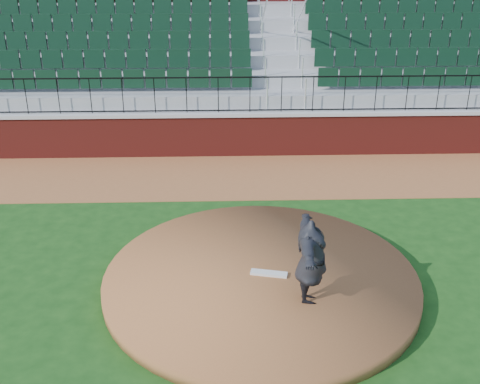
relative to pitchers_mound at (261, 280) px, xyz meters
name	(u,v)px	position (x,y,z in m)	size (l,w,h in m)	color
ground	(242,288)	(-0.35, -0.07, -0.12)	(90.00, 90.00, 0.00)	#154012
warning_track	(236,175)	(-0.35, 5.33, -0.12)	(34.00, 3.20, 0.01)	brown
field_wall	(234,135)	(-0.35, 6.93, 0.47)	(34.00, 0.35, 1.20)	maroon
wall_cap	(234,114)	(-0.35, 6.93, 1.12)	(34.00, 0.45, 0.10)	#B7B7B7
wall_railing	(234,95)	(-0.35, 6.93, 1.67)	(34.00, 0.05, 1.00)	black
seating_stands	(232,57)	(-0.35, 9.65, 2.18)	(34.00, 5.10, 4.60)	gray
concourse_wall	(231,28)	(-0.35, 12.45, 2.62)	(34.00, 0.50, 5.50)	maroon
pitchers_mound	(261,280)	(0.00, 0.00, 0.00)	(5.87, 5.87, 0.25)	brown
pitching_rubber	(269,273)	(0.15, 0.00, 0.15)	(0.69, 0.17, 0.05)	silver
pitcher	(311,262)	(0.78, -0.86, 0.91)	(1.94, 0.53, 1.57)	black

